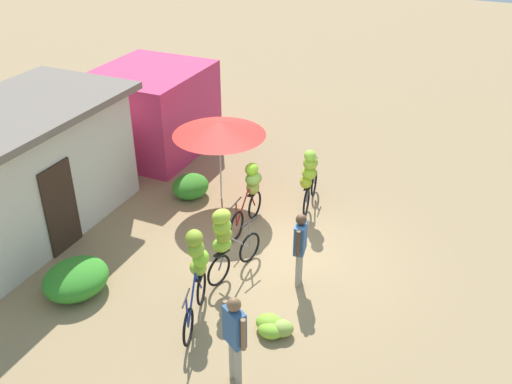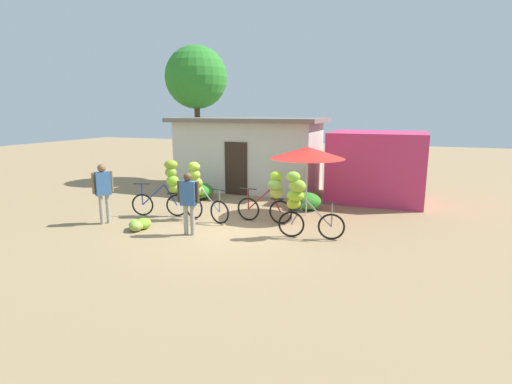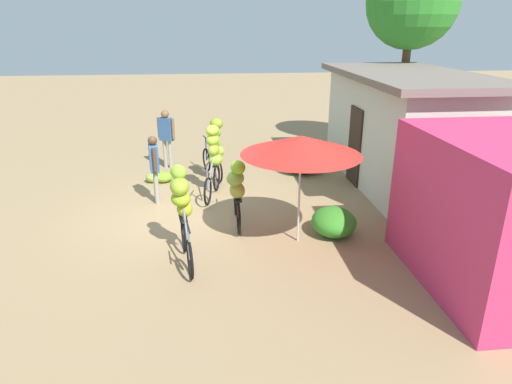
% 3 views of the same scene
% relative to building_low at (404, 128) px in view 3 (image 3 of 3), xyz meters
% --- Properties ---
extents(ground_plane, '(60.00, 60.00, 0.00)m').
position_rel_building_low_xyz_m(ground_plane, '(1.50, -5.68, -1.45)').
color(ground_plane, '#987C56').
extents(building_low, '(6.03, 3.05, 2.87)m').
position_rel_building_low_xyz_m(building_low, '(0.00, 0.00, 0.00)').
color(building_low, beige).
rests_on(building_low, ground).
extents(tree_behind_building, '(2.74, 2.74, 5.97)m').
position_rel_building_low_xyz_m(tree_behind_building, '(-2.95, 1.15, 3.11)').
color(tree_behind_building, brown).
rests_on(tree_behind_building, ground).
extents(hedge_bush_front_left, '(1.34, 1.21, 0.59)m').
position_rel_building_low_xyz_m(hedge_bush_front_left, '(-1.10, -2.46, -1.16)').
color(hedge_bush_front_left, '#338725').
rests_on(hedge_bush_front_left, ground).
extents(hedge_bush_front_right, '(0.99, 0.88, 0.56)m').
position_rel_building_low_xyz_m(hedge_bush_front_right, '(3.05, -2.64, -1.17)').
color(hedge_bush_front_right, '#358D28').
rests_on(hedge_bush_front_right, ground).
extents(market_umbrella, '(2.23, 2.23, 2.11)m').
position_rel_building_low_xyz_m(market_umbrella, '(3.25, -3.41, 0.48)').
color(market_umbrella, beige).
rests_on(market_umbrella, ground).
extents(bicycle_leftmost, '(1.68, 0.68, 1.71)m').
position_rel_building_low_xyz_m(bicycle_leftmost, '(-0.60, -4.91, -0.47)').
color(bicycle_leftmost, black).
rests_on(bicycle_leftmost, ground).
extents(bicycle_near_pile, '(1.62, 0.56, 1.71)m').
position_rel_building_low_xyz_m(bicycle_near_pile, '(0.43, -4.97, -0.46)').
color(bicycle_near_pile, black).
rests_on(bicycle_near_pile, ground).
extents(bicycle_center_loaded, '(1.66, 0.44, 1.49)m').
position_rel_building_low_xyz_m(bicycle_center_loaded, '(2.54, -4.54, -0.58)').
color(bicycle_center_loaded, black).
rests_on(bicycle_center_loaded, ground).
extents(bicycle_by_shop, '(1.65, 0.46, 1.69)m').
position_rel_building_low_xyz_m(bicycle_by_shop, '(3.60, -5.58, -0.47)').
color(bicycle_by_shop, black).
rests_on(bicycle_by_shop, ground).
extents(banana_pile_on_ground, '(0.56, 0.77, 0.29)m').
position_rel_building_low_xyz_m(banana_pile_on_ground, '(-0.61, -6.43, -1.32)').
color(banana_pile_on_ground, '#8CA740').
rests_on(banana_pile_on_ground, ground).
extents(person_vendor, '(0.57, 0.26, 1.62)m').
position_rel_building_low_xyz_m(person_vendor, '(0.90, -6.35, -0.47)').
color(person_vendor, gray).
rests_on(person_vendor, ground).
extents(person_bystander, '(0.38, 0.51, 1.71)m').
position_rel_building_low_xyz_m(person_bystander, '(-1.86, -6.29, -0.41)').
color(person_bystander, gray).
rests_on(person_bystander, ground).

